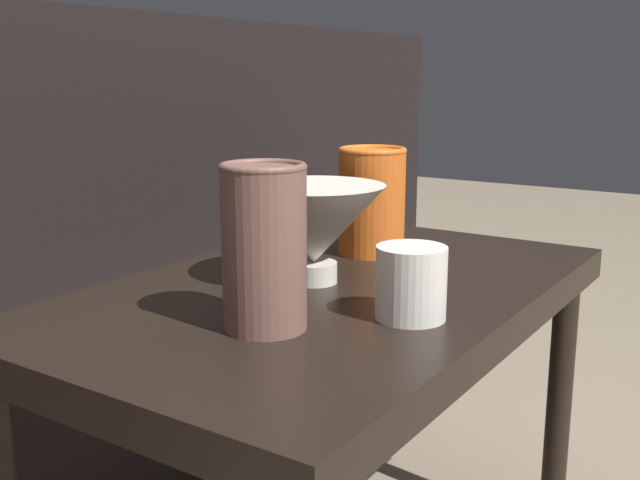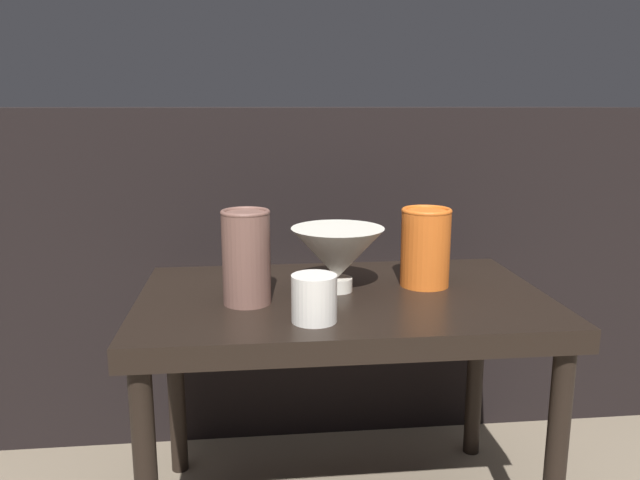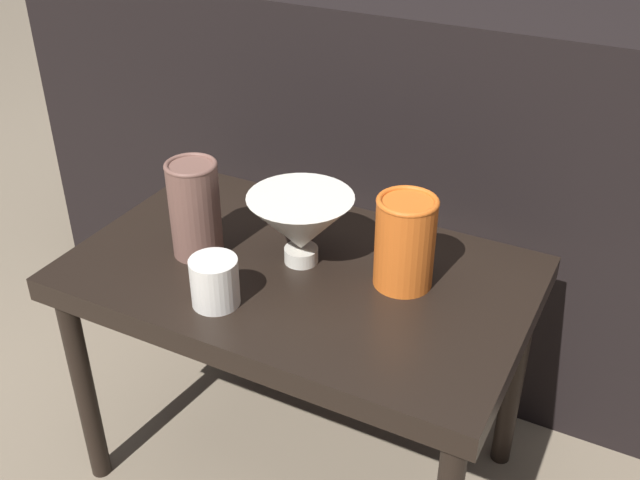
{
  "view_description": "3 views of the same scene",
  "coord_description": "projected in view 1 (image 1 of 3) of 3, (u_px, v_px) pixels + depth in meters",
  "views": [
    {
      "loc": [
        -0.72,
        -0.47,
        0.69
      ],
      "look_at": [
        0.0,
        0.02,
        0.5
      ],
      "focal_mm": 42.0,
      "sensor_mm": 36.0,
      "label": 1
    },
    {
      "loc": [
        -0.16,
        -1.07,
        0.79
      ],
      "look_at": [
        -0.04,
        0.04,
        0.54
      ],
      "focal_mm": 35.0,
      "sensor_mm": 36.0,
      "label": 2
    },
    {
      "loc": [
        0.49,
        -0.87,
        1.12
      ],
      "look_at": [
        0.03,
        0.01,
        0.51
      ],
      "focal_mm": 42.0,
      "sensor_mm": 36.0,
      "label": 3
    }
  ],
  "objects": [
    {
      "name": "bowl",
      "position": [
        314.0,
        225.0,
        0.88
      ],
      "size": [
        0.17,
        0.17,
        0.12
      ],
      "color": "silver",
      "rests_on": "table"
    },
    {
      "name": "vase_colorful_right",
      "position": [
        372.0,
        199.0,
        1.03
      ],
      "size": [
        0.09,
        0.09,
        0.15
      ],
      "color": "orange",
      "rests_on": "table"
    },
    {
      "name": "couch_backdrop",
      "position": [
        41.0,
        268.0,
        1.21
      ],
      "size": [
        1.7,
        0.5,
        0.78
      ],
      "color": "black",
      "rests_on": "ground_plane"
    },
    {
      "name": "cup",
      "position": [
        411.0,
        283.0,
        0.76
      ],
      "size": [
        0.07,
        0.07,
        0.08
      ],
      "color": "silver",
      "rests_on": "table"
    },
    {
      "name": "vase_textured_left",
      "position": [
        264.0,
        245.0,
        0.72
      ],
      "size": [
        0.08,
        0.08,
        0.16
      ],
      "color": "brown",
      "rests_on": "table"
    },
    {
      "name": "table",
      "position": [
        331.0,
        324.0,
        0.9
      ],
      "size": [
        0.73,
        0.45,
        0.45
      ],
      "color": "black",
      "rests_on": "ground_plane"
    }
  ]
}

